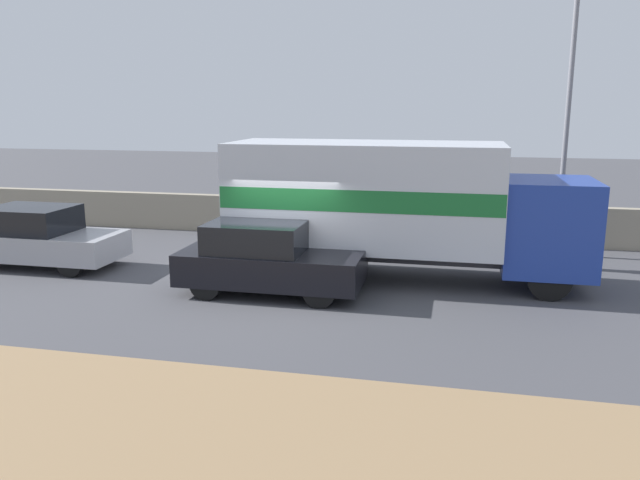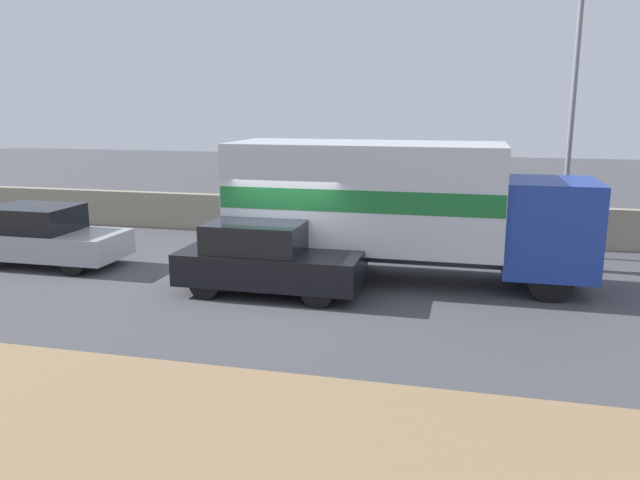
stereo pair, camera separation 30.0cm
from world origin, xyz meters
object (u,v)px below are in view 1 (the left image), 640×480
at_px(street_lamp, 568,105).
at_px(pedestrian, 581,235).
at_px(car_hatchback, 268,258).
at_px(car_sedan_second, 40,237).
at_px(box_truck, 392,202).

height_order(street_lamp, pedestrian, street_lamp).
distance_m(street_lamp, pedestrian, 3.60).
xyz_separation_m(street_lamp, car_hatchback, (-6.93, -5.26, -3.37)).
height_order(street_lamp, car_hatchback, street_lamp).
bearing_deg(car_sedan_second, car_hatchback, -8.38).
bearing_deg(pedestrian, car_sedan_second, -168.51).
height_order(box_truck, car_sedan_second, box_truck).
xyz_separation_m(box_truck, pedestrian, (4.68, 1.99, -0.98)).
xyz_separation_m(street_lamp, pedestrian, (0.34, -1.49, -3.27)).
bearing_deg(box_truck, pedestrian, 23.07).
relative_size(box_truck, car_sedan_second, 2.07).
relative_size(car_hatchback, pedestrian, 2.35).
relative_size(car_sedan_second, pedestrian, 2.35).
distance_m(box_truck, pedestrian, 5.18).
bearing_deg(pedestrian, street_lamp, 102.87).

